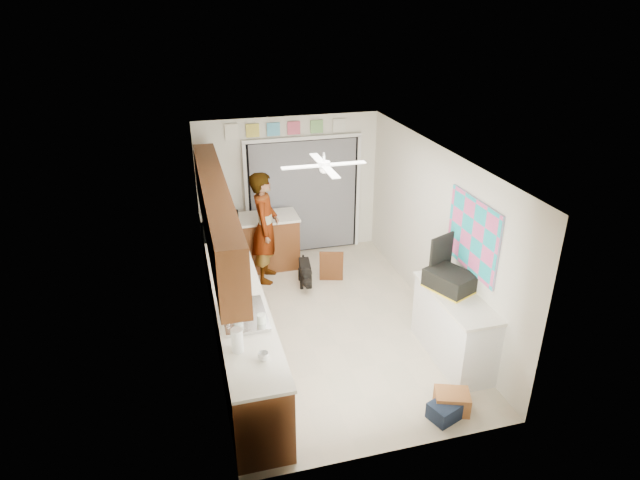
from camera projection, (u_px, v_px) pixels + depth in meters
floor at (327, 322)px, 7.80m from camera, size 5.00×5.00×0.00m
ceiling at (328, 156)px, 6.75m from camera, size 5.00×5.00×0.00m
wall_back at (289, 187)px, 9.46m from camera, size 3.20×0.00×3.20m
wall_front at (399, 354)px, 5.08m from camera, size 3.20×0.00×3.20m
wall_left at (209, 259)px, 6.89m from camera, size 0.00×5.00×5.00m
wall_right at (435, 233)px, 7.65m from camera, size 0.00×5.00×5.00m
left_base_cabinets at (236, 309)px, 7.30m from camera, size 0.60×4.80×0.90m
left_countertop at (234, 278)px, 7.11m from camera, size 0.62×4.80×0.04m
upper_cabinets at (216, 213)px, 6.88m from camera, size 0.32×4.00×0.80m
sink_basin at (244, 316)px, 6.21m from camera, size 0.50×0.76×0.06m
faucet at (227, 311)px, 6.13m from camera, size 0.03×0.03×0.22m
peninsula_base at (268, 242)px, 9.24m from camera, size 1.00×0.60×0.90m
peninsula_top at (267, 217)px, 9.05m from camera, size 1.04×0.64×0.04m
back_opening_recess at (303, 197)px, 9.58m from camera, size 2.00×0.06×2.10m
curtain_panel at (304, 198)px, 9.54m from camera, size 1.90×0.03×2.05m
door_trim_left at (247, 203)px, 9.31m from camera, size 0.06×0.04×2.10m
door_trim_right at (358, 192)px, 9.79m from camera, size 0.06×0.04×2.10m
door_trim_head at (303, 138)px, 9.10m from camera, size 2.10×0.04×0.06m
header_frame_0 at (253, 131)px, 8.85m from camera, size 0.22×0.02×0.22m
header_frame_1 at (273, 129)px, 8.94m from camera, size 0.22×0.02×0.22m
header_frame_2 at (294, 128)px, 9.02m from camera, size 0.22×0.02×0.22m
header_frame_3 at (317, 127)px, 9.11m from camera, size 0.22×0.02×0.22m
header_frame_4 at (339, 125)px, 9.21m from camera, size 0.22×0.02×0.22m
route66_sign at (231, 132)px, 8.77m from camera, size 0.22×0.02×0.26m
right_counter_base at (453, 328)px, 6.88m from camera, size 0.50×1.40×0.90m
right_counter_top at (457, 297)px, 6.68m from camera, size 0.54×1.44×0.04m
abstract_painting at (473, 235)px, 6.60m from camera, size 0.03×1.15×0.95m
ceiling_fan at (324, 165)px, 7.00m from camera, size 1.14×1.14×0.24m
microwave at (221, 226)px, 8.21m from camera, size 0.61×0.72×0.34m
soap_bottle at (237, 310)px, 6.08m from camera, size 0.14×0.14×0.30m
cup at (264, 356)px, 5.47m from camera, size 0.14×0.14×0.09m
jar_a at (262, 320)px, 6.03m from camera, size 0.11×0.11×0.15m
paper_towel_roll at (237, 340)px, 5.57m from camera, size 0.13×0.13×0.27m
suitcase at (450, 281)px, 6.76m from camera, size 0.63×0.70×0.25m
suitcase_rim at (449, 288)px, 6.81m from camera, size 0.64×0.71×0.02m
suitcase_lid at (441, 253)px, 6.91m from camera, size 0.40×0.20×0.50m
cardboard_box at (452, 401)px, 6.12m from camera, size 0.47×0.41×0.24m
navy_crate at (444, 411)px, 6.00m from camera, size 0.40×0.37×0.20m
cabinet_door_panel at (331, 266)px, 8.77m from camera, size 0.42×0.25×0.58m
man at (265, 228)px, 8.62m from camera, size 0.62×0.78×1.86m
dog at (305, 272)px, 8.73m from camera, size 0.32×0.60×0.45m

